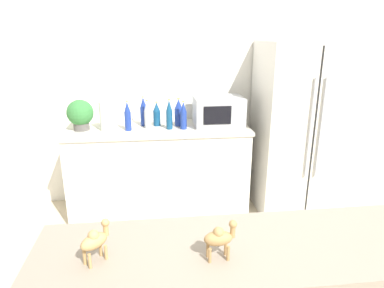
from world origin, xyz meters
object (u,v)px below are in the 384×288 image
Objects in this scene: back_bottle_1 at (144,112)px; back_bottle_3 at (183,116)px; refrigerator at (299,128)px; camel_figurine at (220,237)px; back_bottle_2 at (157,114)px; microwave at (218,111)px; paper_towel_roll at (106,116)px; camel_figurine_second at (95,240)px; back_bottle_0 at (147,115)px; potted_plant at (80,114)px; back_bottle_5 at (169,115)px; back_bottle_4 at (179,113)px; back_bottle_6 at (128,116)px.

back_bottle_1 reaches higher than back_bottle_3.
refrigerator reaches higher than camel_figurine.
back_bottle_2 is 0.30m from back_bottle_3.
microwave is at bearing 174.84° from refrigerator.
paper_towel_roll and microwave have the same top height.
back_bottle_0 is at bearing 85.06° from camel_figurine_second.
potted_plant is 0.99× the size of back_bottle_1.
back_bottle_5 is 1.78× the size of camel_figurine_second.
back_bottle_0 is at bearing -0.81° from potted_plant.
paper_towel_roll reaches higher than back_bottle_4.
back_bottle_3 is 0.13m from back_bottle_4.
microwave is at bearing 6.78° from back_bottle_6.
back_bottle_0 is at bearing 17.48° from back_bottle_6.
back_bottle_5 is (0.59, -0.01, -0.00)m from paper_towel_roll.
refrigerator is 1.32m from back_bottle_5.
back_bottle_4 is at bearing -7.41° from back_bottle_1.
paper_towel_roll is at bearing 177.95° from back_bottle_3.
back_bottle_0 is 0.35m from back_bottle_3.
back_bottle_1 is (-0.04, 0.10, 0.01)m from back_bottle_0.
back_bottle_0 is (0.62, -0.01, -0.02)m from potted_plant.
refrigerator is at bearing 1.94° from back_bottle_3.
potted_plant is at bearing 179.05° from refrigerator.
camel_figurine_second is at bearing -104.49° from back_bottle_3.
camel_figurine_second is (0.20, -2.04, -0.00)m from paper_towel_roll.
microwave is at bearing -3.96° from back_bottle_2.
camel_figurine reaches higher than camel_figurine_second.
paper_towel_roll is 2.18m from camel_figurine.
camel_figurine is at bearing -82.21° from back_bottle_0.
back_bottle_5 is at bearing 79.20° from camel_figurine_second.
back_bottle_5 reaches higher than back_bottle_2.
microwave reaches higher than camel_figurine_second.
potted_plant is 0.45m from back_bottle_6.
back_bottle_2 reaches higher than camel_figurine_second.
microwave is at bearing 11.45° from back_bottle_5.
back_bottle_6 is (-0.49, -0.11, 0.00)m from back_bottle_4.
back_bottle_6 is at bearing -166.81° from back_bottle_4.
back_bottle_2 is (0.72, 0.08, -0.04)m from potted_plant.
back_bottle_0 is 0.97× the size of back_bottle_5.
paper_towel_roll is 1.09m from microwave.
potted_plant is 0.63m from back_bottle_0.
microwave is 2.98× the size of camel_figurine_second.
back_bottle_5 is (-1.31, -0.03, 0.18)m from refrigerator.
camel_figurine_second is at bearing -112.45° from microwave.
microwave is at bearing 3.87° from back_bottle_0.
back_bottle_6 is (-0.18, -0.06, 0.00)m from back_bottle_0.
back_bottle_1 reaches higher than back_bottle_5.
paper_towel_roll is 1.02× the size of back_bottle_4.
back_bottle_6 is (-0.88, -0.10, -0.01)m from microwave.
refrigerator is 10.56× the size of camel_figurine_second.
back_bottle_2 is 0.85× the size of back_bottle_6.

